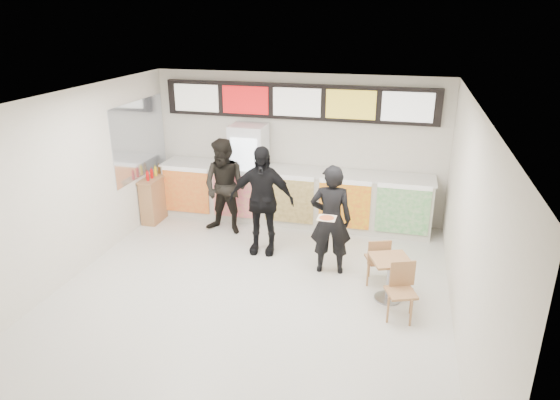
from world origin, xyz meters
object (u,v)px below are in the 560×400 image
(condiment_ledge, at_px, (155,198))
(customer_mid, at_px, (261,200))
(drinks_fridge, at_px, (249,173))
(customer_main, at_px, (331,220))
(cafe_table, at_px, (390,271))
(customer_left, at_px, (225,187))
(service_counter, at_px, (293,196))

(condiment_ledge, bearing_deg, customer_mid, -18.92)
(drinks_fridge, height_order, customer_main, drinks_fridge)
(drinks_fridge, bearing_deg, cafe_table, -40.49)
(customer_left, xyz_separation_m, condiment_ledge, (-1.65, 0.23, -0.47))
(customer_mid, bearing_deg, condiment_ledge, 157.15)
(service_counter, height_order, drinks_fridge, drinks_fridge)
(cafe_table, distance_m, condiment_ledge, 5.28)
(service_counter, bearing_deg, cafe_table, -50.92)
(customer_main, bearing_deg, service_counter, -68.10)
(service_counter, relative_size, cafe_table, 3.85)
(drinks_fridge, xyz_separation_m, customer_left, (-0.23, -0.81, -0.06))
(customer_main, distance_m, customer_left, 2.48)
(service_counter, distance_m, customer_left, 1.46)
(service_counter, relative_size, customer_mid, 2.81)
(cafe_table, bearing_deg, condiment_ledge, 136.85)
(customer_main, relative_size, condiment_ledge, 1.69)
(customer_left, bearing_deg, cafe_table, -20.71)
(service_counter, distance_m, cafe_table, 3.29)
(customer_mid, height_order, condiment_ledge, customer_mid)
(customer_main, relative_size, customer_mid, 0.94)
(service_counter, bearing_deg, drinks_fridge, 179.01)
(customer_left, relative_size, customer_mid, 0.95)
(service_counter, height_order, cafe_table, service_counter)
(customer_left, relative_size, condiment_ledge, 1.70)
(customer_mid, xyz_separation_m, cafe_table, (2.32, -1.11, -0.51))
(condiment_ledge, bearing_deg, cafe_table, -22.13)
(customer_main, height_order, condiment_ledge, customer_main)
(service_counter, xyz_separation_m, drinks_fridge, (-0.93, 0.02, 0.43))
(drinks_fridge, xyz_separation_m, condiment_ledge, (-1.89, -0.58, -0.53))
(drinks_fridge, height_order, customer_mid, drinks_fridge)
(service_counter, relative_size, condiment_ledge, 5.02)
(cafe_table, bearing_deg, drinks_fridge, 118.49)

